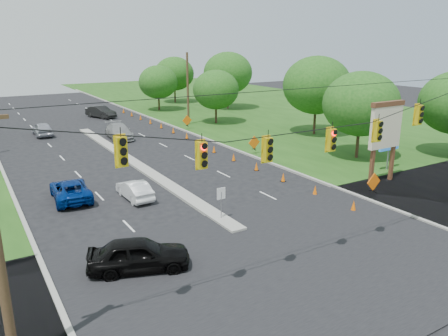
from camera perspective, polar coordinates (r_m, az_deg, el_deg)
ground at (r=21.72m, az=7.98°, el=-12.10°), size 160.00×160.00×0.00m
grass_right at (r=55.67m, az=19.15°, el=4.68°), size 40.00×160.00×0.06m
cross_street at (r=21.72m, az=7.98°, el=-12.10°), size 160.00×14.00×0.02m
curb_right at (r=51.01m, az=-4.51°, el=4.55°), size 0.25×110.00×0.16m
median at (r=39.09m, az=-11.75°, el=0.65°), size 1.00×34.00×0.18m
median_sign at (r=25.61m, az=-0.37°, el=-3.85°), size 0.55×0.06×2.05m
signal_span at (r=19.11m, az=10.33°, el=-0.07°), size 25.60×0.32×9.00m
utility_pole_far_right at (r=55.82m, az=-4.75°, el=10.22°), size 0.28×0.28×9.00m
pylon_sign at (r=34.42m, az=20.41°, el=4.72°), size 5.90×2.30×6.12m
cone_0 at (r=28.62m, az=16.57°, el=-4.73°), size 0.32×0.32×0.70m
cone_1 at (r=30.90m, az=11.81°, el=-2.84°), size 0.32×0.32×0.70m
cone_2 at (r=33.39m, az=7.74°, el=-1.19°), size 0.32×0.32×0.70m
cone_3 at (r=36.05m, az=4.26°, el=0.22°), size 0.32×0.32×0.70m
cone_4 at (r=38.85m, az=1.27°, el=1.43°), size 0.32×0.32×0.70m
cone_5 at (r=41.75m, az=-1.31°, el=2.48°), size 0.32×0.32×0.70m
cone_6 at (r=44.73m, az=-3.56°, el=3.38°), size 0.32×0.32×0.70m
cone_7 at (r=48.05m, az=-4.88°, el=4.24°), size 0.32×0.32×0.70m
cone_8 at (r=51.14m, az=-6.65°, el=4.92°), size 0.32×0.32×0.70m
cone_9 at (r=54.29m, az=-8.21°, el=5.52°), size 0.32×0.32×0.70m
cone_10 at (r=57.48m, az=-9.60°, el=6.05°), size 0.32×0.32×0.70m
cone_11 at (r=60.70m, az=-10.85°, el=6.51°), size 0.32×0.32×0.70m
cone_12 at (r=63.95m, az=-11.97°, el=6.93°), size 0.32×0.32×0.70m
cone_13 at (r=67.23m, az=-12.99°, el=7.31°), size 0.32×0.32×0.70m
work_sign_0 at (r=31.10m, az=18.96°, el=-1.82°), size 1.27×0.58×1.37m
work_sign_1 at (r=41.05m, az=3.96°, el=3.27°), size 1.27×0.58×1.37m
work_sign_2 at (r=52.87m, az=-4.85°, el=6.16°), size 1.27×0.58×1.37m
tree_7 at (r=40.73m, az=17.45°, el=8.00°), size 6.72×6.72×7.84m
tree_8 at (r=50.45m, az=12.01°, el=10.53°), size 7.56×7.56×8.82m
tree_9 at (r=56.62m, az=-1.07°, el=10.19°), size 5.88×5.88×6.86m
tree_10 at (r=69.16m, az=0.51°, el=12.31°), size 7.56×7.56×8.82m
tree_11 at (r=76.98m, az=-6.51°, el=12.14°), size 6.72×6.72×7.84m
tree_12 at (r=68.22m, az=-8.60°, el=11.04°), size 5.88×5.88×6.86m
black_sedan at (r=20.87m, az=-11.06°, el=-11.02°), size 5.03×3.34×1.59m
white_sedan at (r=30.05m, az=-11.61°, el=-2.80°), size 1.47×3.87×1.26m
blue_pickup at (r=31.01m, az=-19.43°, el=-2.71°), size 2.63×5.10×1.38m
silver_car_far at (r=49.24m, az=-13.56°, el=4.68°), size 2.72×5.69×1.60m
silver_car_oncoming at (r=53.44m, az=-22.63°, el=4.72°), size 1.83×4.51×1.54m
dark_car_receding at (r=63.68m, az=-15.80°, el=7.06°), size 3.43×5.22×1.63m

